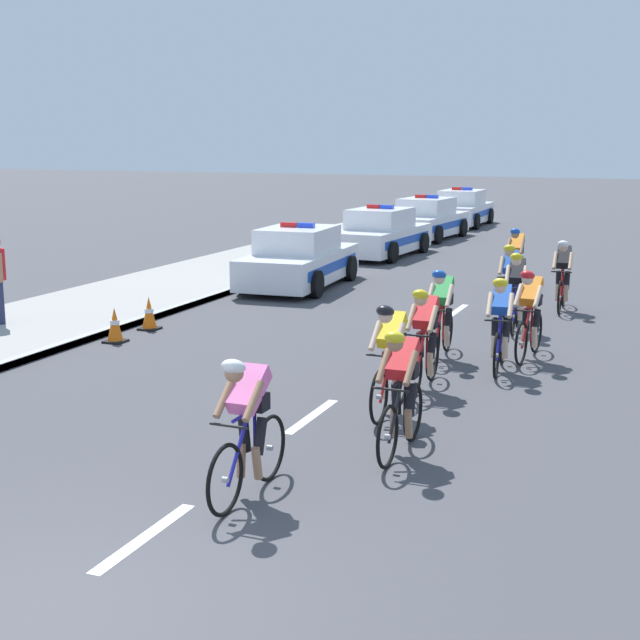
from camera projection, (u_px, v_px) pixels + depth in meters
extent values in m
plane|color=#424247|center=(37.00, 616.00, 7.02)|extent=(160.00, 160.00, 0.00)
cube|color=gray|center=(174.00, 284.00, 22.38)|extent=(3.61, 60.00, 0.12)
cube|color=#9E9E99|center=(237.00, 289.00, 21.75)|extent=(0.16, 60.00, 0.13)
cube|color=white|center=(145.00, 537.00, 8.39)|extent=(0.14, 1.60, 0.01)
cube|color=white|center=(312.00, 416.00, 12.02)|extent=(0.14, 1.60, 0.01)
cube|color=white|center=(401.00, 351.00, 15.65)|extent=(0.14, 1.60, 0.01)
cube|color=white|center=(457.00, 311.00, 19.28)|extent=(0.14, 1.60, 0.01)
torus|color=black|center=(225.00, 480.00, 8.82)|extent=(0.05, 0.72, 0.72)
cylinder|color=#99999E|center=(225.00, 480.00, 8.82)|extent=(0.06, 0.06, 0.06)
torus|color=black|center=(270.00, 448.00, 9.72)|extent=(0.05, 0.72, 0.72)
cylinder|color=#99999E|center=(270.00, 448.00, 9.72)|extent=(0.06, 0.06, 0.06)
cylinder|color=#1E1E99|center=(246.00, 414.00, 9.12)|extent=(0.04, 0.55, 0.04)
cylinder|color=#1E1E99|center=(238.00, 450.00, 9.02)|extent=(0.04, 0.48, 0.63)
cylinder|color=#1E1E99|center=(255.00, 437.00, 9.36)|extent=(0.04, 0.04, 0.65)
cylinder|color=black|center=(229.00, 426.00, 8.81)|extent=(0.42, 0.03, 0.03)
cube|color=black|center=(254.00, 405.00, 9.29)|extent=(0.10, 0.22, 0.05)
cube|color=pink|center=(249.00, 389.00, 9.14)|extent=(0.28, 0.55, 0.45)
cube|color=black|center=(254.00, 401.00, 9.27)|extent=(0.28, 0.20, 0.18)
cylinder|color=black|center=(260.00, 436.00, 9.26)|extent=(0.11, 0.22, 0.40)
cylinder|color=#9E7051|center=(257.00, 463.00, 9.24)|extent=(0.09, 0.15, 0.36)
cylinder|color=black|center=(244.00, 434.00, 9.33)|extent=(0.11, 0.17, 0.40)
cylinder|color=#9E7051|center=(241.00, 461.00, 9.31)|extent=(0.09, 0.12, 0.36)
cylinder|color=#9E7051|center=(253.00, 401.00, 8.89)|extent=(0.08, 0.40, 0.35)
cylinder|color=#9E7051|center=(224.00, 398.00, 9.01)|extent=(0.08, 0.40, 0.35)
sphere|color=#9E7051|center=(234.00, 373.00, 8.82)|extent=(0.19, 0.19, 0.19)
ellipsoid|color=white|center=(234.00, 367.00, 8.80)|extent=(0.23, 0.32, 0.24)
torus|color=black|center=(388.00, 437.00, 10.08)|extent=(0.04, 0.72, 0.72)
cylinder|color=#99999E|center=(388.00, 437.00, 10.08)|extent=(0.06, 0.06, 0.06)
torus|color=black|center=(413.00, 412.00, 10.99)|extent=(0.04, 0.72, 0.72)
cylinder|color=#99999E|center=(413.00, 412.00, 10.99)|extent=(0.06, 0.06, 0.06)
cylinder|color=black|center=(400.00, 380.00, 10.39)|extent=(0.04, 0.55, 0.04)
cylinder|color=black|center=(395.00, 412.00, 10.29)|extent=(0.04, 0.48, 0.63)
cylinder|color=black|center=(405.00, 401.00, 10.63)|extent=(0.04, 0.04, 0.65)
cylinder|color=black|center=(391.00, 390.00, 10.07)|extent=(0.42, 0.03, 0.03)
cube|color=black|center=(406.00, 373.00, 10.56)|extent=(0.10, 0.22, 0.05)
cube|color=red|center=(403.00, 358.00, 10.41)|extent=(0.28, 0.55, 0.44)
cube|color=black|center=(405.00, 370.00, 10.54)|extent=(0.28, 0.20, 0.18)
cylinder|color=black|center=(411.00, 400.00, 10.53)|extent=(0.11, 0.22, 0.40)
cylinder|color=#9E7051|center=(409.00, 424.00, 10.51)|extent=(0.09, 0.15, 0.36)
cylinder|color=black|center=(396.00, 398.00, 10.60)|extent=(0.11, 0.17, 0.40)
cylinder|color=#9E7051|center=(394.00, 422.00, 10.58)|extent=(0.09, 0.12, 0.36)
cylinder|color=#9E7051|center=(411.00, 368.00, 10.16)|extent=(0.08, 0.40, 0.35)
cylinder|color=#9E7051|center=(383.00, 366.00, 10.28)|extent=(0.08, 0.40, 0.35)
sphere|color=#9E7051|center=(395.00, 343.00, 10.09)|extent=(0.19, 0.19, 0.19)
ellipsoid|color=yellow|center=(395.00, 338.00, 10.06)|extent=(0.23, 0.31, 0.24)
torus|color=black|center=(379.00, 397.00, 11.63)|extent=(0.05, 0.72, 0.72)
cylinder|color=#99999E|center=(379.00, 397.00, 11.63)|extent=(0.06, 0.06, 0.06)
torus|color=black|center=(401.00, 378.00, 12.54)|extent=(0.05, 0.72, 0.72)
cylinder|color=#99999E|center=(401.00, 378.00, 12.54)|extent=(0.06, 0.06, 0.06)
cylinder|color=#B21919|center=(390.00, 349.00, 11.93)|extent=(0.04, 0.55, 0.04)
cylinder|color=#B21919|center=(386.00, 376.00, 11.84)|extent=(0.05, 0.48, 0.63)
cylinder|color=#B21919|center=(394.00, 368.00, 12.17)|extent=(0.04, 0.04, 0.65)
cylinder|color=black|center=(382.00, 356.00, 11.62)|extent=(0.42, 0.03, 0.03)
cube|color=black|center=(394.00, 343.00, 12.11)|extent=(0.10, 0.22, 0.05)
cube|color=yellow|center=(392.00, 330.00, 11.95)|extent=(0.29, 0.55, 0.45)
cube|color=black|center=(394.00, 340.00, 12.09)|extent=(0.28, 0.20, 0.18)
cylinder|color=black|center=(399.00, 366.00, 12.08)|extent=(0.11, 0.22, 0.40)
cylinder|color=beige|center=(397.00, 387.00, 12.06)|extent=(0.09, 0.15, 0.36)
cylinder|color=black|center=(386.00, 365.00, 12.14)|extent=(0.11, 0.17, 0.40)
cylinder|color=beige|center=(384.00, 386.00, 12.12)|extent=(0.09, 0.12, 0.36)
cylinder|color=beige|center=(399.00, 338.00, 11.71)|extent=(0.08, 0.40, 0.35)
cylinder|color=beige|center=(375.00, 336.00, 11.82)|extent=(0.08, 0.40, 0.35)
sphere|color=beige|center=(385.00, 316.00, 11.63)|extent=(0.19, 0.19, 0.19)
ellipsoid|color=black|center=(385.00, 311.00, 11.61)|extent=(0.23, 0.32, 0.24)
torus|color=black|center=(415.00, 373.00, 12.82)|extent=(0.06, 0.72, 0.72)
cylinder|color=#99999E|center=(415.00, 373.00, 12.82)|extent=(0.06, 0.06, 0.06)
torus|color=black|center=(432.00, 357.00, 13.74)|extent=(0.06, 0.72, 0.72)
cylinder|color=#99999E|center=(432.00, 357.00, 13.74)|extent=(0.06, 0.06, 0.06)
cylinder|color=#B21919|center=(424.00, 329.00, 13.13)|extent=(0.05, 0.55, 0.04)
cylinder|color=#B21919|center=(420.00, 354.00, 13.03)|extent=(0.05, 0.48, 0.63)
cylinder|color=#B21919|center=(427.00, 347.00, 13.37)|extent=(0.04, 0.04, 0.65)
cylinder|color=black|center=(418.00, 336.00, 12.81)|extent=(0.42, 0.04, 0.03)
cube|color=black|center=(427.00, 324.00, 13.30)|extent=(0.10, 0.22, 0.05)
cube|color=red|center=(426.00, 312.00, 13.15)|extent=(0.29, 0.56, 0.45)
cube|color=black|center=(427.00, 322.00, 13.29)|extent=(0.28, 0.21, 0.18)
cylinder|color=black|center=(432.00, 346.00, 13.28)|extent=(0.11, 0.23, 0.40)
cylinder|color=tan|center=(430.00, 364.00, 13.26)|extent=(0.09, 0.16, 0.36)
cylinder|color=black|center=(420.00, 345.00, 13.34)|extent=(0.11, 0.17, 0.40)
cylinder|color=tan|center=(418.00, 363.00, 13.32)|extent=(0.09, 0.12, 0.36)
cylinder|color=tan|center=(433.00, 319.00, 12.91)|extent=(0.08, 0.40, 0.35)
cylinder|color=tan|center=(411.00, 317.00, 13.02)|extent=(0.08, 0.40, 0.35)
sphere|color=tan|center=(421.00, 299.00, 12.83)|extent=(0.19, 0.19, 0.19)
ellipsoid|color=yellow|center=(421.00, 295.00, 12.80)|extent=(0.24, 0.32, 0.24)
torus|color=black|center=(496.00, 355.00, 13.84)|extent=(0.12, 0.72, 0.72)
cylinder|color=#99999E|center=(496.00, 355.00, 13.84)|extent=(0.07, 0.07, 0.06)
torus|color=black|center=(502.00, 341.00, 14.78)|extent=(0.12, 0.72, 0.72)
cylinder|color=#99999E|center=(502.00, 341.00, 14.78)|extent=(0.07, 0.07, 0.06)
cylinder|color=#1E1E99|center=(500.00, 315.00, 14.16)|extent=(0.09, 0.55, 0.04)
cylinder|color=#1E1E99|center=(499.00, 338.00, 14.06)|extent=(0.09, 0.48, 0.63)
cylinder|color=#1E1E99|center=(501.00, 332.00, 14.41)|extent=(0.04, 0.04, 0.65)
cylinder|color=black|center=(498.00, 321.00, 13.83)|extent=(0.42, 0.07, 0.03)
cube|color=black|center=(502.00, 311.00, 14.34)|extent=(0.12, 0.23, 0.05)
cube|color=blue|center=(502.00, 299.00, 14.18)|extent=(0.34, 0.58, 0.44)
cube|color=black|center=(502.00, 308.00, 14.32)|extent=(0.30, 0.23, 0.18)
cylinder|color=black|center=(506.00, 330.00, 14.32)|extent=(0.13, 0.23, 0.40)
cylinder|color=beige|center=(505.00, 348.00, 14.30)|extent=(0.11, 0.16, 0.36)
cylinder|color=black|center=(495.00, 330.00, 14.37)|extent=(0.13, 0.18, 0.40)
cylinder|color=beige|center=(494.00, 347.00, 14.34)|extent=(0.10, 0.13, 0.36)
cylinder|color=beige|center=(511.00, 305.00, 13.95)|extent=(0.12, 0.41, 0.35)
cylinder|color=beige|center=(490.00, 304.00, 14.03)|extent=(0.12, 0.41, 0.35)
sphere|color=beige|center=(500.00, 287.00, 13.85)|extent=(0.19, 0.19, 0.19)
ellipsoid|color=yellow|center=(500.00, 283.00, 13.83)|extent=(0.26, 0.34, 0.24)
torus|color=black|center=(521.00, 343.00, 14.64)|extent=(0.10, 0.73, 0.72)
cylinder|color=#99999E|center=(521.00, 343.00, 14.64)|extent=(0.06, 0.06, 0.06)
torus|color=black|center=(536.00, 332.00, 15.51)|extent=(0.10, 0.73, 0.72)
cylinder|color=#99999E|center=(536.00, 332.00, 15.51)|extent=(0.06, 0.06, 0.06)
cylinder|color=#B21919|center=(530.00, 306.00, 14.93)|extent=(0.08, 0.55, 0.04)
cylinder|color=#B21919|center=(526.00, 327.00, 14.84)|extent=(0.08, 0.48, 0.63)
cylinder|color=#B21919|center=(532.00, 322.00, 15.16)|extent=(0.04, 0.04, 0.65)
cylinder|color=black|center=(524.00, 311.00, 14.62)|extent=(0.42, 0.06, 0.03)
cube|color=black|center=(533.00, 302.00, 15.09)|extent=(0.12, 0.23, 0.05)
cube|color=orange|center=(531.00, 291.00, 14.94)|extent=(0.32, 0.56, 0.46)
cube|color=black|center=(533.00, 300.00, 15.08)|extent=(0.30, 0.22, 0.18)
cylinder|color=black|center=(536.00, 321.00, 15.06)|extent=(0.13, 0.23, 0.40)
cylinder|color=beige|center=(534.00, 337.00, 15.04)|extent=(0.10, 0.16, 0.36)
cylinder|color=black|center=(526.00, 320.00, 15.14)|extent=(0.12, 0.18, 0.40)
cylinder|color=beige|center=(524.00, 336.00, 15.12)|extent=(0.10, 0.13, 0.36)
cylinder|color=beige|center=(538.00, 297.00, 14.69)|extent=(0.11, 0.41, 0.35)
cylinder|color=beige|center=(518.00, 295.00, 14.84)|extent=(0.11, 0.41, 0.35)
sphere|color=beige|center=(528.00, 279.00, 14.63)|extent=(0.19, 0.19, 0.19)
ellipsoid|color=red|center=(528.00, 275.00, 14.61)|extent=(0.25, 0.33, 0.24)
torus|color=black|center=(435.00, 343.00, 14.70)|extent=(0.07, 0.73, 0.72)
cylinder|color=#99999E|center=(435.00, 343.00, 14.70)|extent=(0.06, 0.06, 0.06)
torus|color=black|center=(448.00, 331.00, 15.62)|extent=(0.07, 0.73, 0.72)
cylinder|color=#99999E|center=(448.00, 331.00, 15.62)|extent=(0.06, 0.06, 0.06)
cylinder|color=#B21919|center=(441.00, 305.00, 15.00)|extent=(0.06, 0.55, 0.04)
cylinder|color=#B21919|center=(439.00, 326.00, 14.91)|extent=(0.06, 0.48, 0.63)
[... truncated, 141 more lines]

